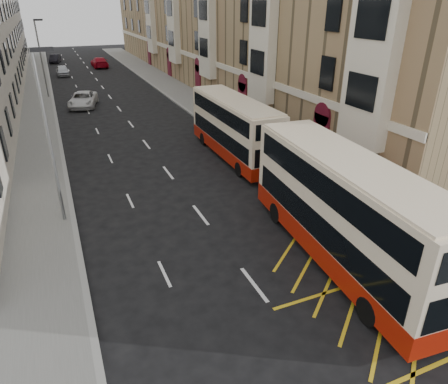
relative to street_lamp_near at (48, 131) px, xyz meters
name	(u,v)px	position (x,y,z in m)	size (l,w,h in m)	color
ground	(314,363)	(6.35, -12.00, -4.64)	(200.00, 200.00, 0.00)	black
pavement_right	(207,109)	(14.35, 18.00, -4.56)	(4.00, 120.00, 0.15)	slate
pavement_left	(39,127)	(-1.15, 18.00, -4.56)	(3.00, 120.00, 0.15)	slate
kerb_right	(188,111)	(12.35, 18.00, -4.56)	(0.25, 120.00, 0.15)	gray
kerb_left	(57,125)	(0.35, 18.00, -4.56)	(0.25, 120.00, 0.15)	gray
road_markings	(104,89)	(6.35, 33.00, -4.63)	(10.00, 110.00, 0.01)	silver
terrace_right	(214,20)	(21.23, 33.38, 2.88)	(10.75, 79.00, 15.25)	#917A54
guard_railing	(357,214)	(12.60, -6.25, -3.78)	(0.06, 6.56, 1.01)	#AC0B19
street_lamp_near	(48,131)	(0.00, 0.00, 0.00)	(0.93, 0.18, 8.00)	gray
street_lamp_far	(41,55)	(0.00, 30.00, 0.00)	(0.93, 0.18, 8.00)	gray
double_decker_front	(344,211)	(10.39, -7.82, -2.35)	(3.51, 11.43, 4.49)	#F8E3BF
double_decker_rear	(234,128)	(11.35, 4.96, -2.57)	(2.40, 10.21, 4.06)	#F8E3BF
pedestrian_far	(355,188)	(14.17, -4.18, -3.61)	(1.02, 0.43, 1.74)	black
white_van	(83,99)	(3.21, 24.31, -3.90)	(2.44, 5.30, 1.47)	silver
car_silver	(62,71)	(2.30, 45.03, -3.92)	(1.70, 4.23, 1.44)	#B6BABF
car_dark	(55,59)	(1.83, 59.69, -3.94)	(1.48, 4.25, 1.40)	black
car_red	(99,62)	(8.27, 51.12, -3.83)	(2.25, 5.53, 1.60)	#AD0517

